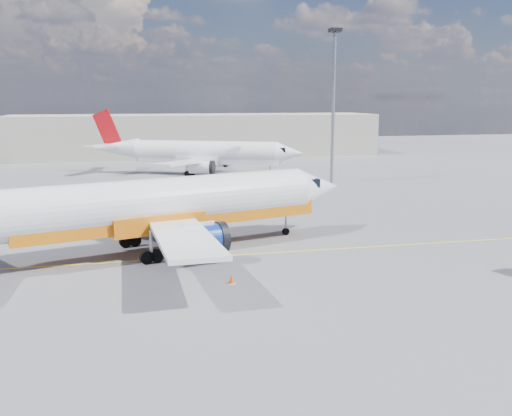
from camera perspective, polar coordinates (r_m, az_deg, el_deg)
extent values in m
plane|color=#5C5C61|center=(39.00, -0.41, -5.85)|extent=(240.00, 240.00, 0.00)
cube|color=yellow|center=(41.82, -1.28, -4.67)|extent=(70.00, 0.15, 0.01)
cube|color=#B5AD9C|center=(112.46, -6.01, 7.24)|extent=(70.00, 14.00, 8.00)
cylinder|color=white|center=(42.47, -8.99, 0.64)|extent=(23.03, 9.94, 3.55)
cone|color=white|center=(48.73, 6.16, 2.04)|extent=(5.01, 4.59, 3.55)
cube|color=black|center=(47.83, 4.74, 2.59)|extent=(2.39, 2.81, 0.73)
cube|color=orange|center=(42.88, -8.28, -0.88)|extent=(22.85, 9.34, 1.25)
cube|color=white|center=(49.03, -13.63, 0.73)|extent=(9.24, 12.49, 0.84)
cube|color=white|center=(35.44, -7.22, -2.94)|extent=(3.89, 12.67, 0.84)
cylinder|color=navy|center=(47.36, -10.29, -0.71)|extent=(4.17, 2.97, 1.98)
cylinder|color=navy|center=(38.79, -5.77, -3.20)|extent=(4.17, 2.97, 1.98)
cylinder|color=black|center=(47.91, -8.40, -0.52)|extent=(1.12, 2.25, 2.19)
cylinder|color=black|center=(39.46, -3.54, -2.92)|extent=(1.12, 2.25, 2.19)
cylinder|color=gray|center=(47.47, 3.01, -1.16)|extent=(0.23, 0.23, 2.19)
cylinder|color=black|center=(47.70, 3.00, -2.35)|extent=(0.63, 0.41, 0.58)
cylinder|color=black|center=(44.86, -12.48, -3.24)|extent=(1.01, 0.65, 0.94)
cylinder|color=black|center=(40.23, -10.40, -4.81)|extent=(1.01, 0.65, 0.94)
cylinder|color=white|center=(84.28, -5.03, 5.62)|extent=(20.59, 10.93, 3.23)
cone|color=white|center=(82.02, 3.40, 5.49)|extent=(4.75, 4.44, 3.23)
cone|color=white|center=(88.76, -13.72, 5.84)|extent=(7.33, 5.37, 3.07)
cube|color=black|center=(82.13, 2.47, 5.87)|extent=(2.33, 2.64, 0.67)
cube|color=white|center=(84.27, -4.70, 4.87)|extent=(20.38, 10.40, 1.14)
cube|color=white|center=(91.14, -4.82, 5.49)|extent=(4.66, 11.74, 0.76)
cube|color=white|center=(78.39, -7.27, 4.54)|extent=(9.21, 11.00, 0.76)
cylinder|color=white|center=(88.47, -4.00, 4.74)|extent=(3.85, 2.97, 1.81)
cylinder|color=white|center=(80.24, -5.45, 4.07)|extent=(3.85, 2.97, 1.81)
cylinder|color=black|center=(88.13, -3.04, 4.73)|extent=(1.20, 2.03, 2.00)
cylinder|color=black|center=(79.85, -4.40, 4.06)|extent=(1.20, 2.03, 2.00)
cube|color=#B50D13|center=(89.14, -14.66, 7.68)|extent=(4.24, 1.96, 5.94)
cube|color=white|center=(92.06, -13.81, 6.39)|extent=(2.44, 4.90, 0.17)
cube|color=white|center=(86.53, -15.41, 6.04)|extent=(4.67, 4.98, 0.17)
cylinder|color=gray|center=(82.63, 1.41, 3.99)|extent=(0.22, 0.22, 2.00)
cylinder|color=black|center=(82.75, 1.41, 3.35)|extent=(0.58, 0.41, 0.53)
cylinder|color=black|center=(87.30, -5.82, 3.81)|extent=(0.93, 0.66, 0.86)
cylinder|color=black|center=(82.94, -6.67, 3.41)|extent=(0.93, 0.66, 0.86)
cube|color=white|center=(35.53, -2.45, -7.53)|extent=(0.42, 0.42, 0.04)
cone|color=#FF4B0A|center=(35.43, -2.45, -7.07)|extent=(0.36, 0.36, 0.55)
cylinder|color=gray|center=(76.21, 7.72, 9.72)|extent=(0.43, 0.43, 19.40)
cube|color=black|center=(76.65, 7.92, 17.21)|extent=(1.46, 1.46, 0.49)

